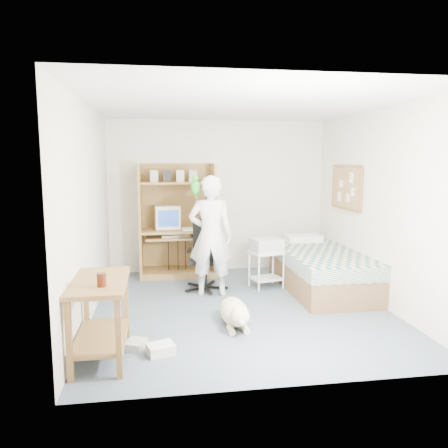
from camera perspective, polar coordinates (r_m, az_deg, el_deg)
name	(u,v)px	position (r m, az deg, el deg)	size (l,w,h in m)	color
floor	(240,307)	(5.64, 2.07, -10.80)	(4.00, 4.00, 0.00)	#485561
wall_back	(218,196)	(7.33, -0.78, 3.62)	(3.60, 0.02, 2.50)	silver
wall_right	(377,207)	(5.96, 19.40, 2.10)	(0.02, 4.00, 2.50)	silver
wall_left	(89,212)	(5.33, -17.25, 1.53)	(0.02, 4.00, 2.50)	silver
ceiling	(241,105)	(5.37, 2.21, 15.30)	(3.60, 4.00, 0.02)	white
computer_hutch	(177,225)	(7.05, -6.13, -0.11)	(1.20, 0.63, 1.80)	brown
bed	(320,269)	(6.47, 12.49, -5.82)	(1.02, 2.02, 0.66)	brown
side_desk	(100,307)	(4.29, -15.86, -10.35)	(0.50, 1.00, 0.75)	brown
corkboard	(346,187)	(6.74, 15.69, 4.62)	(0.04, 0.94, 0.66)	olive
office_chair	(206,265)	(6.32, -2.42, -5.35)	(0.56, 0.56, 0.99)	black
person	(211,236)	(5.94, -1.75, -1.59)	(0.60, 0.40, 1.65)	white
parrot	(195,186)	(5.85, -3.75, 5.01)	(0.12, 0.21, 0.33)	#1E9415
dog	(235,312)	(5.00, 1.39, -11.45)	(0.31, 0.94, 0.35)	beige
printer_cart	(266,263)	(6.41, 5.54, -5.12)	(0.53, 0.46, 0.55)	white
printer	(267,245)	(6.36, 5.58, -2.72)	(0.42, 0.32, 0.18)	#B9B9B4
crt_monitor	(167,217)	(7.04, -7.45, 0.94)	(0.42, 0.44, 0.37)	beige
keyboard	(176,236)	(6.92, -6.33, -1.54)	(0.45, 0.16, 0.03)	beige
pencil_cup	(197,225)	(6.99, -3.50, -0.17)	(0.08, 0.08, 0.12)	gold
drink_glass	(101,280)	(3.98, -15.72, -7.04)	(0.08, 0.08, 0.12)	#3D1509
floor_box_a	(161,349)	(4.39, -8.27, -15.87)	(0.25, 0.20, 0.10)	silver
floor_box_b	(135,345)	(4.55, -11.49, -15.19)	(0.18, 0.22, 0.08)	#B3B4AF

